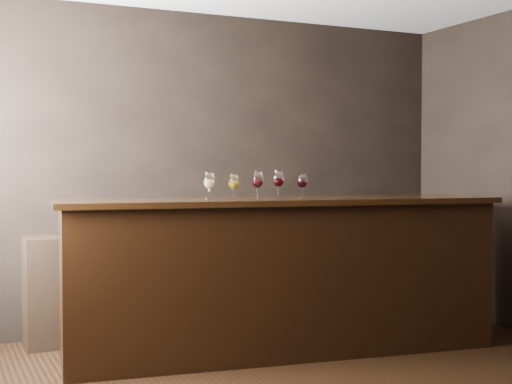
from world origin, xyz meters
name	(u,v)px	position (x,y,z in m)	size (l,w,h in m)	color
room_shell	(274,104)	(-0.23, 0.11, 1.81)	(5.02, 4.52, 2.81)	black
bar_counter	(281,278)	(0.30, 1.08, 0.57)	(3.27, 0.71, 1.14)	black
bar_top	(281,201)	(0.30, 1.08, 1.17)	(3.38, 0.78, 0.04)	black
back_bar_shelf	(172,283)	(-0.28, 2.03, 0.44)	(2.42, 0.40, 0.87)	black
glass_white	(209,181)	(-0.29, 1.08, 1.32)	(0.08, 0.08, 0.20)	white
glass_amber	(233,182)	(-0.10, 1.07, 1.31)	(0.08, 0.08, 0.18)	white
glass_red_a	(258,180)	(0.09, 1.05, 1.33)	(0.09, 0.09, 0.21)	white
glass_red_b	(278,180)	(0.29, 1.11, 1.33)	(0.09, 0.09, 0.21)	white
glass_red_c	(302,181)	(0.46, 1.05, 1.32)	(0.08, 0.08, 0.19)	white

